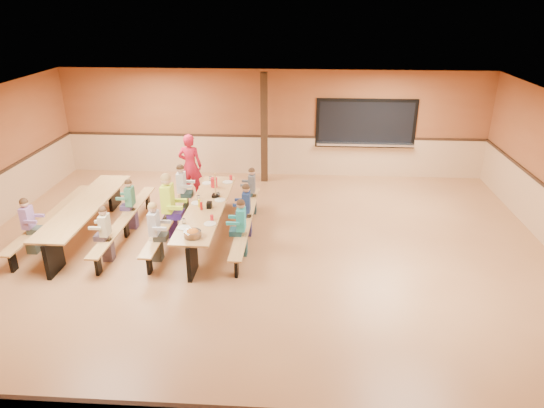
{
  "coord_description": "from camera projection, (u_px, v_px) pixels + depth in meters",
  "views": [
    {
      "loc": [
        0.84,
        -8.46,
        4.81
      ],
      "look_at": [
        0.29,
        0.05,
        1.15
      ],
      "focal_mm": 32.0,
      "sensor_mm": 36.0,
      "label": 1
    }
  ],
  "objects": [
    {
      "name": "ground",
      "position": [
        257.0,
        257.0,
        9.7
      ],
      "size": [
        12.0,
        12.0,
        0.0
      ],
      "primitive_type": "plane",
      "color": "#9A613A",
      "rests_on": "ground"
    },
    {
      "name": "room_envelope",
      "position": [
        257.0,
        226.0,
        9.43
      ],
      "size": [
        12.04,
        10.04,
        3.02
      ],
      "color": "brown",
      "rests_on": "ground"
    },
    {
      "name": "kitchen_pass_through",
      "position": [
        366.0,
        126.0,
        13.51
      ],
      "size": [
        2.78,
        0.28,
        1.38
      ],
      "color": "black",
      "rests_on": "ground"
    },
    {
      "name": "structural_post",
      "position": [
        264.0,
        129.0,
        13.16
      ],
      "size": [
        0.18,
        0.18,
        3.0
      ],
      "primitive_type": "cube",
      "color": "black",
      "rests_on": "ground"
    },
    {
      "name": "cafeteria_table_main",
      "position": [
        207.0,
        215.0,
        10.33
      ],
      "size": [
        1.91,
        3.7,
        0.74
      ],
      "color": "#B98649",
      "rests_on": "ground"
    },
    {
      "name": "cafeteria_table_second",
      "position": [
        87.0,
        213.0,
        10.4
      ],
      "size": [
        1.91,
        3.7,
        0.74
      ],
      "color": "#B98649",
      "rests_on": "ground"
    },
    {
      "name": "seated_child_white_left",
      "position": [
        155.0,
        232.0,
        9.39
      ],
      "size": [
        0.37,
        0.3,
        1.21
      ],
      "primitive_type": null,
      "color": "silver",
      "rests_on": "ground"
    },
    {
      "name": "seated_adult_yellow",
      "position": [
        168.0,
        206.0,
        10.29
      ],
      "size": [
        0.47,
        0.38,
        1.41
      ],
      "primitive_type": null,
      "color": "#CEF731",
      "rests_on": "ground"
    },
    {
      "name": "seated_child_grey_left",
      "position": [
        182.0,
        190.0,
        11.42
      ],
      "size": [
        0.37,
        0.31,
        1.22
      ],
      "primitive_type": null,
      "color": "silver",
      "rests_on": "ground"
    },
    {
      "name": "seated_child_teal_right",
      "position": [
        241.0,
        228.0,
        9.58
      ],
      "size": [
        0.36,
        0.29,
        1.18
      ],
      "primitive_type": null,
      "color": "teal",
      "rests_on": "ground"
    },
    {
      "name": "seated_child_navy_right",
      "position": [
        246.0,
        210.0,
        10.4
      ],
      "size": [
        0.35,
        0.28,
        1.17
      ],
      "primitive_type": null,
      "color": "navy",
      "rests_on": "ground"
    },
    {
      "name": "seated_child_char_right",
      "position": [
        252.0,
        191.0,
        11.47
      ],
      "size": [
        0.33,
        0.27,
        1.13
      ],
      "primitive_type": null,
      "color": "#4E5259",
      "rests_on": "ground"
    },
    {
      "name": "seated_child_purple_sec",
      "position": [
        29.0,
        226.0,
        9.67
      ],
      "size": [
        0.35,
        0.29,
        1.17
      ],
      "primitive_type": null,
      "color": "#8F64A0",
      "rests_on": "ground"
    },
    {
      "name": "seated_child_green_sec",
      "position": [
        131.0,
        204.0,
        10.72
      ],
      "size": [
        0.34,
        0.27,
        1.14
      ],
      "primitive_type": null,
      "color": "#3D8062",
      "rests_on": "ground"
    },
    {
      "name": "seated_child_tan_sec",
      "position": [
        106.0,
        234.0,
        9.39
      ],
      "size": [
        0.33,
        0.27,
        1.13
      ],
      "primitive_type": null,
      "color": "beige",
      "rests_on": "ground"
    },
    {
      "name": "standing_woman",
      "position": [
        190.0,
        166.0,
        12.39
      ],
      "size": [
        0.63,
        0.43,
        1.65
      ],
      "primitive_type": "imported",
      "rotation": [
        0.0,
        0.0,
        3.08
      ],
      "color": "#B8152B",
      "rests_on": "ground"
    },
    {
      "name": "punch_pitcher",
      "position": [
        214.0,
        182.0,
        11.2
      ],
      "size": [
        0.16,
        0.16,
        0.22
      ],
      "primitive_type": "cylinder",
      "color": "red",
      "rests_on": "cafeteria_table_main"
    },
    {
      "name": "chip_bowl",
      "position": [
        193.0,
        233.0,
        8.86
      ],
      "size": [
        0.32,
        0.32,
        0.15
      ],
      "primitive_type": null,
      "color": "orange",
      "rests_on": "cafeteria_table_main"
    },
    {
      "name": "napkin_dispenser",
      "position": [
        209.0,
        205.0,
        10.1
      ],
      "size": [
        0.1,
        0.14,
        0.13
      ],
      "primitive_type": "cube",
      "color": "black",
      "rests_on": "cafeteria_table_main"
    },
    {
      "name": "condiment_mustard",
      "position": [
        199.0,
        203.0,
        10.13
      ],
      "size": [
        0.06,
        0.06,
        0.17
      ],
      "primitive_type": "cylinder",
      "color": "yellow",
      "rests_on": "cafeteria_table_main"
    },
    {
      "name": "condiment_ketchup",
      "position": [
        201.0,
        206.0,
        10.0
      ],
      "size": [
        0.06,
        0.06,
        0.17
      ],
      "primitive_type": "cylinder",
      "color": "#B2140F",
      "rests_on": "cafeteria_table_main"
    },
    {
      "name": "table_paddle",
      "position": [
        216.0,
        191.0,
        10.63
      ],
      "size": [
        0.16,
        0.16,
        0.56
      ],
      "color": "black",
      "rests_on": "cafeteria_table_main"
    },
    {
      "name": "place_settings",
      "position": [
        207.0,
        203.0,
        10.22
      ],
      "size": [
        0.65,
        3.3,
        0.11
      ],
      "primitive_type": null,
      "color": "beige",
      "rests_on": "cafeteria_table_main"
    }
  ]
}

